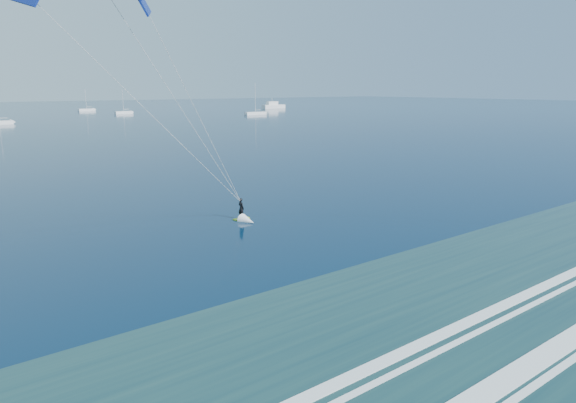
# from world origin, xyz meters

# --- Properties ---
(kitesurfer_rig) EXTENTS (20.31, 9.71, 19.60)m
(kitesurfer_rig) POSITION_xyz_m (-4.11, 30.29, 9.93)
(kitesurfer_rig) COLOR #B5F11C
(kitesurfer_rig) RESTS_ON ground
(motor_yacht) EXTENTS (13.54, 3.61, 5.79)m
(motor_yacht) POSITION_xyz_m (146.82, 227.12, 1.47)
(motor_yacht) COLOR white
(motor_yacht) RESTS_ON ground
(sailboat_4) EXTENTS (7.72, 2.40, 10.63)m
(sailboat_4) POSITION_xyz_m (55.83, 256.40, 0.67)
(sailboat_4) COLOR white
(sailboat_4) RESTS_ON ground
(sailboat_5) EXTENTS (7.54, 2.40, 10.45)m
(sailboat_5) POSITION_xyz_m (60.62, 219.58, 0.67)
(sailboat_5) COLOR white
(sailboat_5) RESTS_ON ground
(sailboat_6) EXTENTS (9.89, 2.40, 13.25)m
(sailboat_6) POSITION_xyz_m (102.65, 179.13, 0.69)
(sailboat_6) COLOR white
(sailboat_6) RESTS_ON ground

